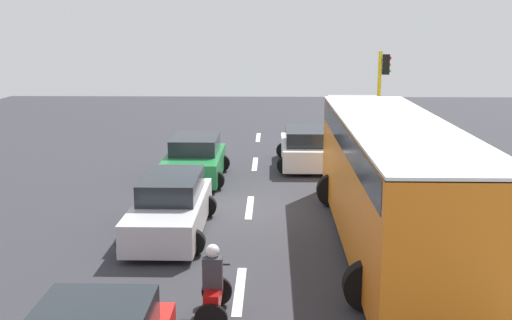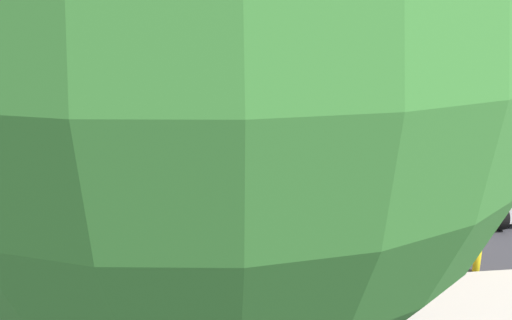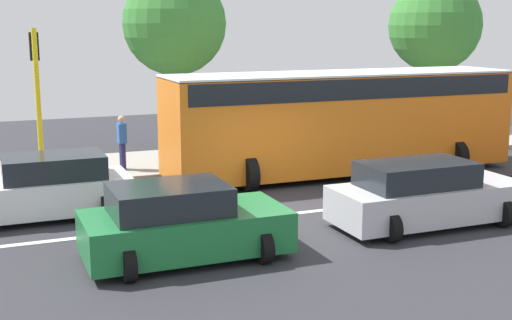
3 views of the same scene
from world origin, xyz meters
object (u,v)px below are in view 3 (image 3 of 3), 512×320
object	(u,v)px
car_white	(44,189)
traffic_light_corner	(37,86)
pedestrian_near_signal	(122,141)
car_silver	(426,195)
street_tree_south	(435,26)
city_bus	(342,115)
street_tree_center	(175,24)
car_green	(182,224)

from	to	relation	value
car_white	traffic_light_corner	bearing A→B (deg)	-3.93
car_white	pedestrian_near_signal	bearing A→B (deg)	-33.16
car_silver	traffic_light_corner	distance (m)	10.71
traffic_light_corner	street_tree_south	xyz separation A→B (m)	(5.45, -17.08, 1.61)
car_silver	city_bus	size ratio (longest dim) A/B	0.42
car_silver	street_tree_center	bearing A→B (deg)	12.10
car_green	pedestrian_near_signal	size ratio (longest dim) A/B	2.38
city_bus	pedestrian_near_signal	bearing A→B (deg)	68.76
car_white	car_silver	bearing A→B (deg)	-116.12
street_tree_south	pedestrian_near_signal	bearing A→B (deg)	106.06
car_silver	traffic_light_corner	world-z (taller)	traffic_light_corner
car_silver	city_bus	bearing A→B (deg)	-9.24
car_white	street_tree_south	world-z (taller)	street_tree_south
pedestrian_near_signal	street_tree_south	bearing A→B (deg)	-73.94
street_tree_center	car_green	bearing A→B (deg)	164.93
street_tree_south	street_tree_center	distance (m)	11.74
car_green	car_white	distance (m)	4.66
car_silver	street_tree_center	distance (m)	12.93
street_tree_south	street_tree_center	world-z (taller)	street_tree_south
traffic_light_corner	car_silver	bearing A→B (deg)	-130.88
car_green	car_white	world-z (taller)	same
city_bus	pedestrian_near_signal	distance (m)	6.84
car_silver	car_white	size ratio (longest dim) A/B	1.09
car_green	city_bus	world-z (taller)	city_bus
street_tree_center	street_tree_south	bearing A→B (deg)	-88.73
traffic_light_corner	car_green	bearing A→B (deg)	-163.40
car_green	street_tree_center	bearing A→B (deg)	-15.07
traffic_light_corner	street_tree_center	world-z (taller)	street_tree_center
car_silver	city_bus	world-z (taller)	city_bus
street_tree_south	car_silver	bearing A→B (deg)	143.37
car_white	street_tree_center	size ratio (longest dim) A/B	0.64
street_tree_center	car_silver	bearing A→B (deg)	-167.90
car_white	street_tree_center	world-z (taller)	street_tree_center
car_green	car_silver	distance (m)	5.85
car_silver	pedestrian_near_signal	bearing A→B (deg)	33.71
pedestrian_near_signal	street_tree_south	size ratio (longest dim) A/B	0.26
car_white	street_tree_center	bearing A→B (deg)	-34.45
car_silver	traffic_light_corner	size ratio (longest dim) A/B	1.02
traffic_light_corner	street_tree_center	bearing A→B (deg)	-45.79
city_bus	street_tree_center	bearing A→B (deg)	28.71
pedestrian_near_signal	street_tree_center	distance (m)	6.01
car_green	pedestrian_near_signal	world-z (taller)	pedestrian_near_signal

